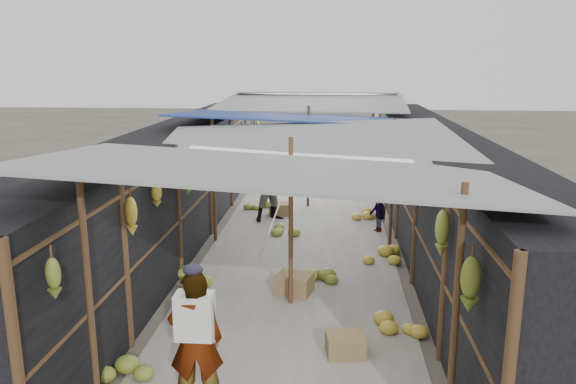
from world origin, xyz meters
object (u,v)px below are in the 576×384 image
(black_basin, at_px, (341,188))
(vendor_seated, at_px, (378,211))
(crate_near, at_px, (294,284))
(vendor_elderly, at_px, (196,341))
(shopper_blue, at_px, (273,184))

(black_basin, relative_size, vendor_seated, 0.57)
(black_basin, bearing_deg, crate_near, -96.50)
(vendor_elderly, bearing_deg, crate_near, -114.93)
(crate_near, bearing_deg, vendor_elderly, -89.55)
(crate_near, xyz_separation_m, shopper_blue, (-0.79, 4.25, 0.72))
(black_basin, xyz_separation_m, vendor_seated, (0.74, -3.98, 0.39))
(black_basin, xyz_separation_m, vendor_elderly, (-1.69, -10.63, 0.70))
(vendor_elderly, bearing_deg, shopper_blue, -100.38)
(shopper_blue, bearing_deg, vendor_seated, -47.78)
(crate_near, height_order, vendor_seated, vendor_seated)
(shopper_blue, bearing_deg, black_basin, 32.60)
(black_basin, distance_m, vendor_seated, 4.07)
(black_basin, xyz_separation_m, shopper_blue, (-1.64, -3.25, 0.81))
(crate_near, relative_size, shopper_blue, 0.31)
(crate_near, bearing_deg, shopper_blue, 115.86)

